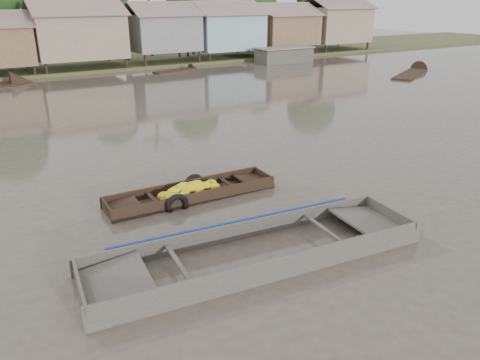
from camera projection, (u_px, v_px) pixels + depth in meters
ground at (259, 221)px, 12.25m from camera, size 120.00×120.00×0.00m
riverbank at (76, 28)px, 37.96m from camera, size 120.00×12.47×10.22m
banana_boat at (190, 194)px, 13.63m from camera, size 5.08×1.37×0.72m
viewer_boat at (257, 255)px, 10.54m from camera, size 7.94×2.80×0.63m
distant_boats at (208, 68)px, 36.33m from camera, size 45.17×14.02×1.38m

